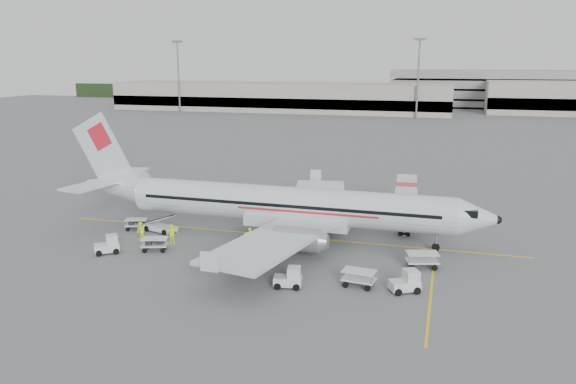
{
  "coord_description": "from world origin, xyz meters",
  "views": [
    {
      "loc": [
        14.53,
        -48.33,
        16.09
      ],
      "look_at": [
        0.0,
        2.0,
        3.8
      ],
      "focal_mm": 35.0,
      "sensor_mm": 36.0,
      "label": 1
    }
  ],
  "objects_px": {
    "tug_fore": "(405,281)",
    "aircraft": "(288,181)",
    "tug_mid": "(288,277)",
    "tug_aft": "(107,245)",
    "jet_bridge": "(406,202)",
    "belt_loader": "(160,220)"
  },
  "relations": [
    {
      "from": "jet_bridge",
      "to": "tug_mid",
      "type": "xyz_separation_m",
      "value": [
        -6.77,
        -20.18,
        -1.14
      ]
    },
    {
      "from": "aircraft",
      "to": "tug_aft",
      "type": "distance_m",
      "value": 16.77
    },
    {
      "from": "aircraft",
      "to": "belt_loader",
      "type": "relative_size",
      "value": 8.95
    },
    {
      "from": "jet_bridge",
      "to": "tug_mid",
      "type": "distance_m",
      "value": 21.31
    },
    {
      "from": "tug_fore",
      "to": "tug_aft",
      "type": "distance_m",
      "value": 25.19
    },
    {
      "from": "tug_fore",
      "to": "tug_aft",
      "type": "bearing_deg",
      "value": 149.15
    },
    {
      "from": "aircraft",
      "to": "tug_mid",
      "type": "bearing_deg",
      "value": -73.66
    },
    {
      "from": "aircraft",
      "to": "jet_bridge",
      "type": "xyz_separation_m",
      "value": [
        10.0,
        8.88,
        -3.52
      ]
    },
    {
      "from": "aircraft",
      "to": "tug_aft",
      "type": "relative_size",
      "value": 19.25
    },
    {
      "from": "jet_bridge",
      "to": "tug_mid",
      "type": "bearing_deg",
      "value": -112.32
    },
    {
      "from": "tug_mid",
      "to": "tug_aft",
      "type": "xyz_separation_m",
      "value": [
        -16.93,
        2.79,
        0.02
      ]
    },
    {
      "from": "belt_loader",
      "to": "tug_fore",
      "type": "height_order",
      "value": "belt_loader"
    },
    {
      "from": "belt_loader",
      "to": "jet_bridge",
      "type": "bearing_deg",
      "value": 42.78
    },
    {
      "from": "jet_bridge",
      "to": "tug_aft",
      "type": "relative_size",
      "value": 7.13
    },
    {
      "from": "aircraft",
      "to": "jet_bridge",
      "type": "bearing_deg",
      "value": 41.94
    },
    {
      "from": "jet_bridge",
      "to": "tug_aft",
      "type": "xyz_separation_m",
      "value": [
        -23.69,
        -17.39,
        -1.13
      ]
    },
    {
      "from": "tug_aft",
      "to": "jet_bridge",
      "type": "bearing_deg",
      "value": -1.26
    },
    {
      "from": "belt_loader",
      "to": "tug_mid",
      "type": "distance_m",
      "value": 18.3
    },
    {
      "from": "jet_bridge",
      "to": "aircraft",
      "type": "bearing_deg",
      "value": -142.18
    },
    {
      "from": "jet_bridge",
      "to": "belt_loader",
      "type": "distance_m",
      "value": 24.68
    },
    {
      "from": "tug_fore",
      "to": "tug_aft",
      "type": "xyz_separation_m",
      "value": [
        -25.16,
        1.29,
        -0.01
      ]
    },
    {
      "from": "tug_fore",
      "to": "aircraft",
      "type": "bearing_deg",
      "value": 111.61
    }
  ]
}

